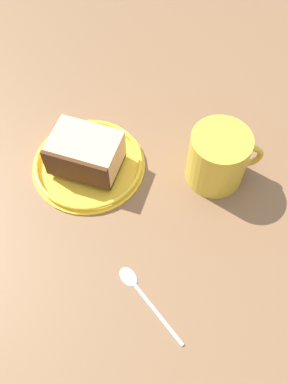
{
  "coord_description": "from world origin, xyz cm",
  "views": [
    {
      "loc": [
        33.32,
        5.77,
        52.09
      ],
      "look_at": [
        3.87,
        6.77,
        3.0
      ],
      "focal_mm": 38.41,
      "sensor_mm": 36.0,
      "label": 1
    }
  ],
  "objects_px": {
    "small_plate": "(89,164)",
    "tea_mug": "(218,158)",
    "teaspoon": "(138,288)",
    "cake_slice": "(86,154)"
  },
  "relations": [
    {
      "from": "tea_mug",
      "to": "teaspoon",
      "type": "distance_m",
      "value": 0.21
    },
    {
      "from": "cake_slice",
      "to": "teaspoon",
      "type": "relative_size",
      "value": 1.1
    },
    {
      "from": "small_plate",
      "to": "cake_slice",
      "type": "height_order",
      "value": "cake_slice"
    },
    {
      "from": "small_plate",
      "to": "teaspoon",
      "type": "height_order",
      "value": "small_plate"
    },
    {
      "from": "small_plate",
      "to": "teaspoon",
      "type": "relative_size",
      "value": 1.6
    },
    {
      "from": "small_plate",
      "to": "cake_slice",
      "type": "relative_size",
      "value": 1.46
    },
    {
      "from": "small_plate",
      "to": "cake_slice",
      "type": "xyz_separation_m",
      "value": [
        0.0,
        -0.0,
        0.03
      ]
    },
    {
      "from": "small_plate",
      "to": "cake_slice",
      "type": "distance_m",
      "value": 0.03
    },
    {
      "from": "cake_slice",
      "to": "teaspoon",
      "type": "height_order",
      "value": "cake_slice"
    },
    {
      "from": "small_plate",
      "to": "tea_mug",
      "type": "relative_size",
      "value": 1.59
    }
  ]
}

